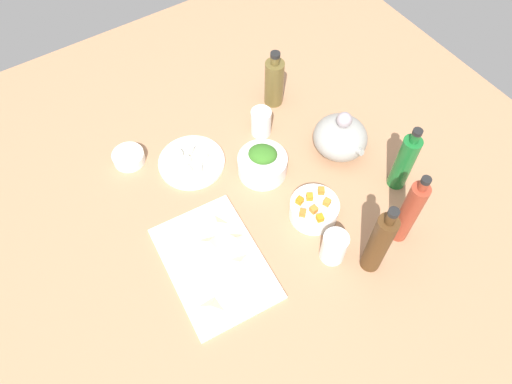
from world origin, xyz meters
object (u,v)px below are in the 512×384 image
at_px(plate_tofu, 192,162).
at_px(bottle_2, 409,212).
at_px(bottle_3, 274,82).
at_px(bowl_greens, 262,165).
at_px(bowl_carrots, 314,210).
at_px(bottle_1, 379,243).
at_px(drinking_glass_1, 261,122).
at_px(teapot, 340,137).
at_px(drinking_glass_0, 334,247).
at_px(bottle_0, 404,162).
at_px(cutting_board, 215,263).
at_px(bowl_small_side, 129,157).

distance_m(plate_tofu, bottle_2, 0.65).
distance_m(plate_tofu, bottle_3, 0.38).
bearing_deg(bottle_2, bowl_greens, -152.88).
distance_m(bowl_greens, bowl_carrots, 0.21).
bearing_deg(bottle_1, bottle_3, 169.42).
bearing_deg(plate_tofu, bottle_1, 23.33).
bearing_deg(drinking_glass_1, teapot, 40.04).
height_order(bowl_greens, drinking_glass_0, drinking_glass_0).
relative_size(bottle_0, drinking_glass_0, 2.40).
relative_size(plate_tofu, drinking_glass_1, 2.18).
bearing_deg(drinking_glass_1, cutting_board, -48.34).
xyz_separation_m(teapot, bottle_0, (0.19, 0.07, 0.04)).
height_order(bottle_2, drinking_glass_1, bottle_2).
bearing_deg(bowl_carrots, bottle_1, 10.18).
distance_m(bottle_2, drinking_glass_1, 0.54).
relative_size(bowl_small_side, bottle_1, 0.35).
bearing_deg(bottle_0, drinking_glass_0, -74.75).
bearing_deg(bottle_3, drinking_glass_1, -50.52).
bearing_deg(teapot, bowl_small_side, -119.28).
height_order(bowl_carrots, drinking_glass_0, drinking_glass_0).
xyz_separation_m(bowl_greens, bowl_small_side, (-0.26, -0.32, -0.02)).
distance_m(bottle_0, bottle_3, 0.49).
xyz_separation_m(bowl_carrots, teapot, (-0.15, 0.21, 0.03)).
height_order(cutting_board, drinking_glass_1, drinking_glass_1).
relative_size(bowl_small_side, drinking_glass_0, 0.97).
distance_m(bottle_1, bottle_2, 0.13).
height_order(cutting_board, bottle_1, bottle_1).
height_order(bowl_carrots, bottle_2, bottle_2).
height_order(plate_tofu, bottle_3, bottle_3).
xyz_separation_m(cutting_board, bowl_carrots, (0.02, 0.31, 0.02)).
xyz_separation_m(bowl_greens, bottle_0, (0.25, 0.31, 0.07)).
bearing_deg(bottle_0, plate_tofu, -129.66).
distance_m(bottle_3, drinking_glass_0, 0.59).
distance_m(cutting_board, bottle_0, 0.60).
relative_size(teapot, bottle_3, 0.89).
bearing_deg(bowl_small_side, teapot, 60.72).
bearing_deg(bottle_3, cutting_board, -48.84).
relative_size(teapot, bottle_0, 0.77).
distance_m(bowl_small_side, drinking_glass_1, 0.42).
relative_size(bowl_small_side, bottle_2, 0.36).
relative_size(bowl_carrots, drinking_glass_0, 1.39).
distance_m(plate_tofu, bottle_1, 0.61).
bearing_deg(cutting_board, bottle_3, 131.16).
distance_m(cutting_board, bottle_1, 0.43).
distance_m(bowl_carrots, bottle_3, 0.46).
height_order(cutting_board, drinking_glass_0, drinking_glass_0).
relative_size(bowl_greens, bowl_small_side, 1.53).
bearing_deg(bottle_0, bottle_2, -40.35).
bearing_deg(bowl_carrots, bottle_0, 80.62).
distance_m(bowl_carrots, drinking_glass_0, 0.14).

